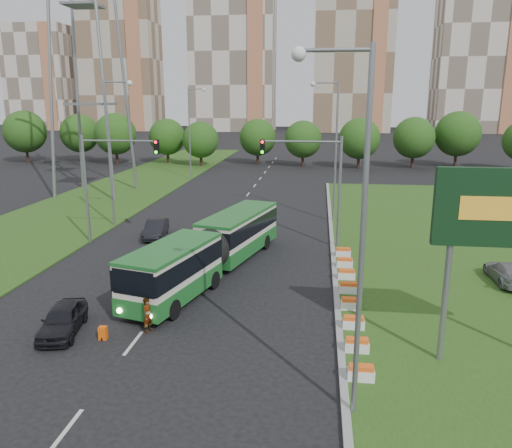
# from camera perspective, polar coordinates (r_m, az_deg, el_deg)

# --- Properties ---
(ground) EXTENTS (360.00, 360.00, 0.00)m
(ground) POSITION_cam_1_polar(r_m,az_deg,el_deg) (27.70, -3.53, -8.11)
(ground) COLOR black
(ground) RESTS_ON ground
(grass_median) EXTENTS (14.00, 60.00, 0.15)m
(grass_median) POSITION_cam_1_polar(r_m,az_deg,el_deg) (35.71, 20.04, -3.71)
(grass_median) COLOR #2A4F16
(grass_median) RESTS_ON ground
(median_kerb) EXTENTS (0.30, 60.00, 0.18)m
(median_kerb) POSITION_cam_1_polar(r_m,az_deg,el_deg) (34.79, 8.80, -3.44)
(median_kerb) COLOR gray
(median_kerb) RESTS_ON ground
(left_verge) EXTENTS (12.00, 110.00, 0.10)m
(left_verge) POSITION_cam_1_polar(r_m,az_deg,el_deg) (56.14, -17.03, 2.73)
(left_verge) COLOR #2A4F16
(left_verge) RESTS_ON ground
(lane_markings) EXTENTS (0.20, 100.00, 0.01)m
(lane_markings) POSITION_cam_1_polar(r_m,az_deg,el_deg) (47.05, -2.63, 1.19)
(lane_markings) COLOR beige
(lane_markings) RESTS_ON ground
(flower_planters) EXTENTS (1.10, 15.90, 0.60)m
(flower_planters) POSITION_cam_1_polar(r_m,az_deg,el_deg) (26.88, 10.65, -8.01)
(flower_planters) COLOR white
(flower_planters) RESTS_ON grass_median
(traffic_mast_median) EXTENTS (5.76, 0.32, 8.00)m
(traffic_mast_median) POSITION_cam_1_polar(r_m,az_deg,el_deg) (35.57, 6.99, 5.70)
(traffic_mast_median) COLOR gray
(traffic_mast_median) RESTS_ON ground
(traffic_mast_left) EXTENTS (5.76, 0.32, 8.00)m
(traffic_mast_left) POSITION_cam_1_polar(r_m,az_deg,el_deg) (37.79, -16.78, 5.70)
(traffic_mast_left) COLOR gray
(traffic_mast_left) RESTS_ON ground
(street_lamps) EXTENTS (36.00, 60.00, 12.00)m
(street_lamps) POSITION_cam_1_polar(r_m,az_deg,el_deg) (36.34, -5.43, 6.96)
(street_lamps) COLOR gray
(street_lamps) RESTS_ON ground
(tree_line) EXTENTS (120.00, 8.00, 9.00)m
(tree_line) POSITION_cam_1_polar(r_m,az_deg,el_deg) (80.58, 10.96, 9.53)
(tree_line) COLOR #214913
(tree_line) RESTS_ON ground
(apartment_tower_west) EXTENTS (26.00, 15.00, 48.00)m
(apartment_tower_west) POSITION_cam_1_polar(r_m,az_deg,el_deg) (189.12, -15.25, 17.64)
(apartment_tower_west) COLOR #BBAE96
(apartment_tower_west) RESTS_ON ground
(apartment_tower_cwest) EXTENTS (28.00, 15.00, 52.00)m
(apartment_tower_cwest) POSITION_cam_1_polar(r_m,az_deg,el_deg) (178.42, -2.62, 18.98)
(apartment_tower_cwest) COLOR beige
(apartment_tower_cwest) RESTS_ON ground
(apartment_tower_ceast) EXTENTS (25.00, 15.00, 50.00)m
(apartment_tower_ceast) POSITION_cam_1_polar(r_m,az_deg,el_deg) (176.10, 11.03, 18.49)
(apartment_tower_ceast) COLOR #BBAE96
(apartment_tower_ceast) RESTS_ON ground
(apartment_tower_east) EXTENTS (27.00, 15.00, 47.00)m
(apartment_tower_east) POSITION_cam_1_polar(r_m,az_deg,el_deg) (182.70, 24.20, 16.93)
(apartment_tower_east) COLOR beige
(apartment_tower_east) RESTS_ON ground
(midrise_west) EXTENTS (22.00, 14.00, 36.00)m
(midrise_west) POSITION_cam_1_polar(r_m,az_deg,el_deg) (201.82, -23.33, 15.05)
(midrise_west) COLOR beige
(midrise_west) RESTS_ON ground
(articulated_bus) EXTENTS (2.53, 16.24, 2.67)m
(articulated_bus) POSITION_cam_1_polar(r_m,az_deg,el_deg) (30.58, -5.32, -2.75)
(articulated_bus) COLOR beige
(articulated_bus) RESTS_ON ground
(car_left_near) EXTENTS (2.32, 4.14, 1.33)m
(car_left_near) POSITION_cam_1_polar(r_m,az_deg,el_deg) (24.83, -21.23, -10.12)
(car_left_near) COLOR black
(car_left_near) RESTS_ON ground
(car_left_far) EXTENTS (2.07, 4.35, 1.38)m
(car_left_far) POSITION_cam_1_polar(r_m,az_deg,el_deg) (39.53, -11.36, -0.53)
(car_left_far) COLOR black
(car_left_far) RESTS_ON ground
(car_median) EXTENTS (1.75, 4.19, 1.21)m
(car_median) POSITION_cam_1_polar(r_m,az_deg,el_deg) (32.32, 26.82, -4.95)
(car_median) COLOR gray
(car_median) RESTS_ON grass_median
(pedestrian) EXTENTS (0.53, 0.69, 1.67)m
(pedestrian) POSITION_cam_1_polar(r_m,az_deg,el_deg) (23.74, -12.24, -10.14)
(pedestrian) COLOR gray
(pedestrian) RESTS_ON ground
(shopping_trolley) EXTENTS (0.35, 0.37, 0.60)m
(shopping_trolley) POSITION_cam_1_polar(r_m,az_deg,el_deg) (23.79, -17.08, -11.83)
(shopping_trolley) COLOR #EA550C
(shopping_trolley) RESTS_ON ground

